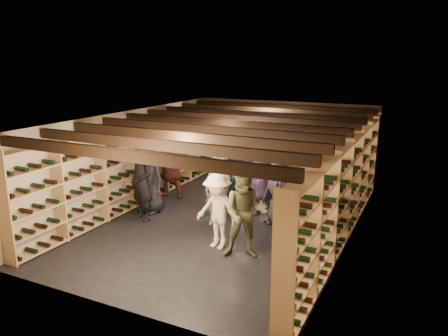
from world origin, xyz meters
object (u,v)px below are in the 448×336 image
person_1 (142,183)px  person_11 (262,179)px  crate_stack_right (268,198)px  person_2 (245,213)px  person_0 (149,178)px  person_10 (216,177)px  crate_loose (275,198)px  crate_stack_left (233,190)px  person_6 (236,178)px  person_4 (311,215)px  person_5 (170,163)px  person_12 (279,193)px  person_8 (321,201)px  person_7 (218,190)px  person_3 (218,211)px

person_1 → person_11: size_ratio=0.94×
crate_stack_right → person_2: 2.95m
person_0 → person_10: (1.51, 0.56, 0.09)m
person_10 → person_0: bearing=-150.8°
crate_stack_right → person_1: bearing=-137.6°
crate_loose → person_10: bearing=-120.7°
crate_stack_left → person_6: person_6 is taller
crate_stack_right → person_4: (1.66, -2.26, 0.56)m
person_5 → person_4: bearing=-32.7°
person_12 → person_0: bearing=-156.8°
crate_stack_right → person_8: bearing=-41.2°
crate_stack_right → person_8: 2.29m
crate_stack_left → person_4: size_ratio=0.32×
person_1 → person_8: bearing=28.2°
person_7 → person_0: bearing=165.2°
person_4 → person_8: 0.81m
crate_stack_left → person_3: person_3 is taller
crate_loose → person_1: 3.60m
person_5 → person_11: bearing=-17.7°
person_4 → person_2: bearing=-169.2°
person_11 → person_1: bearing=-127.7°
person_1 → person_5: (-0.39, 1.82, 0.04)m
person_3 → person_12: bearing=80.2°
person_4 → person_11: size_ratio=0.86×
person_4 → person_8: (0.00, 0.81, 0.04)m
person_0 → person_3: (2.39, -1.11, -0.09)m
crate_loose → person_2: person_2 is taller
person_4 → person_5: (-4.36, 1.97, 0.12)m
person_3 → person_6: person_6 is taller
crate_stack_right → person_4: size_ratio=0.36×
person_5 → person_6: person_5 is taller
person_8 → person_11: 1.72m
person_1 → crate_stack_right: bearing=61.2°
person_2 → person_10: (-1.53, 1.81, 0.07)m
crate_stack_left → person_5: size_ratio=0.28×
crate_stack_right → person_7: 1.80m
crate_stack_left → person_12: person_12 is taller
person_11 → person_12: size_ratio=1.26×
person_4 → crate_stack_left: bearing=121.4°
person_3 → person_4: 1.79m
crate_stack_left → person_5: 1.83m
crate_stack_left → person_12: size_ratio=0.34×
person_7 → person_2: bearing=-60.3°
person_4 → person_7: (-2.28, 0.67, 0.00)m
person_7 → person_11: 1.11m
person_2 → person_12: 1.85m
crate_stack_left → person_5: person_5 is taller
person_4 → person_8: person_8 is taller
crate_stack_left → person_8: bearing=-30.8°
person_3 → person_5: 3.56m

